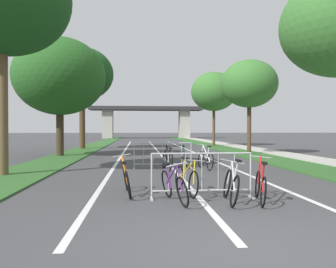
{
  "coord_description": "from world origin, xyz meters",
  "views": [
    {
      "loc": [
        -1.39,
        -4.36,
        1.58
      ],
      "look_at": [
        0.76,
        20.18,
        1.24
      ],
      "focal_mm": 35.97,
      "sensor_mm": 36.0,
      "label": 1
    }
  ],
  "objects_px": {
    "tree_left_oak_mid": "(60,77)",
    "crowd_barrier_nearest": "(202,176)",
    "tree_right_maple_mid": "(249,84)",
    "crowd_barrier_second": "(163,156)",
    "bicycle_yellow_6": "(186,179)",
    "tree_right_oak_near": "(214,92)",
    "bicycle_teal_0": "(185,158)",
    "bicycle_white_4": "(206,159)",
    "bicycle_black_7": "(167,160)",
    "tree_left_pine_near": "(82,74)",
    "bicycle_orange_2": "(126,180)",
    "bicycle_silver_1": "(231,185)",
    "bicycle_purple_3": "(173,186)",
    "bicycle_red_5": "(261,185)"
  },
  "relations": [
    {
      "from": "bicycle_black_7",
      "to": "crowd_barrier_nearest",
      "type": "bearing_deg",
      "value": -94.05
    },
    {
      "from": "bicycle_teal_0",
      "to": "tree_left_pine_near",
      "type": "bearing_deg",
      "value": 124.14
    },
    {
      "from": "bicycle_yellow_6",
      "to": "bicycle_black_7",
      "type": "xyz_separation_m",
      "value": [
        -0.04,
        4.94,
        0.02
      ]
    },
    {
      "from": "tree_right_oak_near",
      "to": "bicycle_black_7",
      "type": "relative_size",
      "value": 4.02
    },
    {
      "from": "tree_left_pine_near",
      "to": "bicycle_purple_3",
      "type": "relative_size",
      "value": 4.79
    },
    {
      "from": "bicycle_red_5",
      "to": "tree_right_oak_near",
      "type": "bearing_deg",
      "value": 93.01
    },
    {
      "from": "tree_right_maple_mid",
      "to": "bicycle_silver_1",
      "type": "bearing_deg",
      "value": -110.09
    },
    {
      "from": "tree_left_pine_near",
      "to": "bicycle_white_4",
      "type": "bearing_deg",
      "value": -63.45
    },
    {
      "from": "bicycle_silver_1",
      "to": "bicycle_yellow_6",
      "type": "bearing_deg",
      "value": 135.34
    },
    {
      "from": "bicycle_orange_2",
      "to": "bicycle_black_7",
      "type": "height_order",
      "value": "bicycle_black_7"
    },
    {
      "from": "bicycle_silver_1",
      "to": "bicycle_black_7",
      "type": "relative_size",
      "value": 0.96
    },
    {
      "from": "bicycle_purple_3",
      "to": "bicycle_red_5",
      "type": "bearing_deg",
      "value": 162.08
    },
    {
      "from": "crowd_barrier_nearest",
      "to": "bicycle_white_4",
      "type": "relative_size",
      "value": 1.34
    },
    {
      "from": "tree_right_maple_mid",
      "to": "bicycle_black_7",
      "type": "xyz_separation_m",
      "value": [
        -5.82,
        -7.54,
        -4.05
      ]
    },
    {
      "from": "crowd_barrier_second",
      "to": "bicycle_orange_2",
      "type": "relative_size",
      "value": 1.36
    },
    {
      "from": "bicycle_teal_0",
      "to": "crowd_barrier_nearest",
      "type": "bearing_deg",
      "value": -86.03
    },
    {
      "from": "crowd_barrier_nearest",
      "to": "bicycle_silver_1",
      "type": "relative_size",
      "value": 1.42
    },
    {
      "from": "bicycle_yellow_6",
      "to": "bicycle_orange_2",
      "type": "bearing_deg",
      "value": -10.31
    },
    {
      "from": "tree_left_pine_near",
      "to": "bicycle_silver_1",
      "type": "xyz_separation_m",
      "value": [
        6.5,
        -20.37,
        -5.61
      ]
    },
    {
      "from": "bicycle_silver_1",
      "to": "bicycle_orange_2",
      "type": "relative_size",
      "value": 0.95
    },
    {
      "from": "bicycle_silver_1",
      "to": "bicycle_purple_3",
      "type": "height_order",
      "value": "bicycle_silver_1"
    },
    {
      "from": "tree_right_maple_mid",
      "to": "bicycle_yellow_6",
      "type": "height_order",
      "value": "tree_right_maple_mid"
    },
    {
      "from": "bicycle_white_4",
      "to": "bicycle_purple_3",
      "type": "bearing_deg",
      "value": -115.8
    },
    {
      "from": "crowd_barrier_second",
      "to": "bicycle_teal_0",
      "type": "distance_m",
      "value": 1.12
    },
    {
      "from": "bicycle_red_5",
      "to": "bicycle_teal_0",
      "type": "bearing_deg",
      "value": 108.94
    },
    {
      "from": "tree_left_pine_near",
      "to": "crowd_barrier_nearest",
      "type": "bearing_deg",
      "value": -73.34
    },
    {
      "from": "tree_right_maple_mid",
      "to": "bicycle_red_5",
      "type": "distance_m",
      "value": 14.82
    },
    {
      "from": "bicycle_white_4",
      "to": "bicycle_yellow_6",
      "type": "distance_m",
      "value": 5.22
    },
    {
      "from": "tree_right_oak_near",
      "to": "crowd_barrier_nearest",
      "type": "bearing_deg",
      "value": -103.42
    },
    {
      "from": "bicycle_yellow_6",
      "to": "tree_right_maple_mid",
      "type": "bearing_deg",
      "value": -125.01
    },
    {
      "from": "tree_right_oak_near",
      "to": "bicycle_teal_0",
      "type": "relative_size",
      "value": 4.34
    },
    {
      "from": "crowd_barrier_nearest",
      "to": "bicycle_orange_2",
      "type": "xyz_separation_m",
      "value": [
        -1.74,
        0.56,
        -0.16
      ]
    },
    {
      "from": "tree_left_oak_mid",
      "to": "crowd_barrier_nearest",
      "type": "height_order",
      "value": "tree_left_oak_mid"
    },
    {
      "from": "tree_right_maple_mid",
      "to": "bicycle_black_7",
      "type": "distance_m",
      "value": 10.35
    },
    {
      "from": "tree_right_maple_mid",
      "to": "bicycle_white_4",
      "type": "relative_size",
      "value": 3.38
    },
    {
      "from": "bicycle_teal_0",
      "to": "bicycle_red_5",
      "type": "relative_size",
      "value": 1.01
    },
    {
      "from": "bicycle_white_4",
      "to": "tree_left_oak_mid",
      "type": "bearing_deg",
      "value": 128.14
    },
    {
      "from": "tree_left_pine_near",
      "to": "bicycle_silver_1",
      "type": "height_order",
      "value": "tree_left_pine_near"
    },
    {
      "from": "tree_right_maple_mid",
      "to": "crowd_barrier_second",
      "type": "xyz_separation_m",
      "value": [
        -5.97,
        -7.1,
        -3.91
      ]
    },
    {
      "from": "bicycle_purple_3",
      "to": "bicycle_yellow_6",
      "type": "distance_m",
      "value": 1.01
    },
    {
      "from": "bicycle_silver_1",
      "to": "bicycle_purple_3",
      "type": "relative_size",
      "value": 0.98
    },
    {
      "from": "crowd_barrier_nearest",
      "to": "bicycle_orange_2",
      "type": "height_order",
      "value": "crowd_barrier_nearest"
    },
    {
      "from": "tree_left_oak_mid",
      "to": "crowd_barrier_nearest",
      "type": "relative_size",
      "value": 2.93
    },
    {
      "from": "tree_right_maple_mid",
      "to": "crowd_barrier_nearest",
      "type": "distance_m",
      "value": 14.68
    },
    {
      "from": "tree_left_oak_mid",
      "to": "bicycle_white_4",
      "type": "relative_size",
      "value": 3.93
    },
    {
      "from": "tree_right_maple_mid",
      "to": "bicycle_orange_2",
      "type": "relative_size",
      "value": 3.4
    },
    {
      "from": "crowd_barrier_second",
      "to": "bicycle_yellow_6",
      "type": "height_order",
      "value": "crowd_barrier_second"
    },
    {
      "from": "crowd_barrier_nearest",
      "to": "bicycle_red_5",
      "type": "bearing_deg",
      "value": -24.79
    },
    {
      "from": "tree_right_maple_mid",
      "to": "bicycle_purple_3",
      "type": "distance_m",
      "value": 15.32
    },
    {
      "from": "bicycle_purple_3",
      "to": "bicycle_black_7",
      "type": "bearing_deg",
      "value": -106.19
    }
  ]
}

